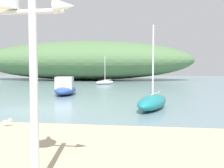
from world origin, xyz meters
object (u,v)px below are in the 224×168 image
sailboat_mid_channel (105,82)px  sailboat_near_shore (153,102)px  motorboat_outer_mooring (65,88)px  mast_structure (11,17)px  seagull_mid_strand (7,122)px

sailboat_mid_channel → sailboat_near_shore: size_ratio=0.88×
sailboat_near_shore → motorboat_outer_mooring: bearing=136.4°
mast_structure → sailboat_near_shore: 9.63m
motorboat_outer_mooring → seagull_mid_strand: bearing=-80.6°
mast_structure → sailboat_near_shore: (2.23, 9.06, -2.39)m
sailboat_mid_channel → mast_structure: bearing=-83.2°
sailboat_near_shore → motorboat_outer_mooring: size_ratio=0.95×
motorboat_outer_mooring → seagull_mid_strand: 11.55m
mast_structure → motorboat_outer_mooring: bearing=105.8°
sailboat_mid_channel → sailboat_near_shore: bearing=-73.7°
sailboat_mid_channel → motorboat_outer_mooring: sailboat_mid_channel is taller
sailboat_near_shore → motorboat_outer_mooring: 9.04m
mast_structure → sailboat_mid_channel: (-3.36, 28.19, -2.48)m
sailboat_near_shore → motorboat_outer_mooring: (-6.55, 6.23, 0.14)m
seagull_mid_strand → mast_structure: bearing=-58.0°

